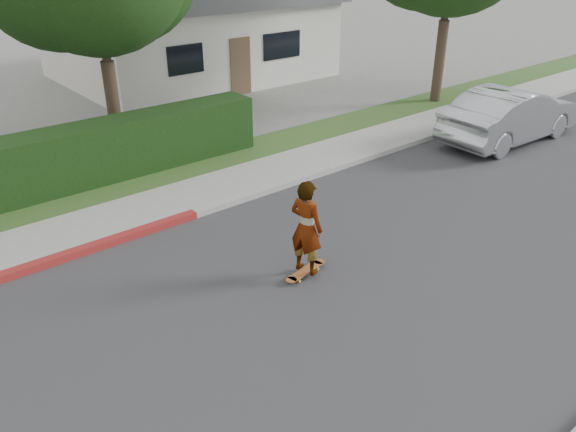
% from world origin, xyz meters
% --- Properties ---
extents(ground, '(120.00, 120.00, 0.00)m').
position_xyz_m(ground, '(0.00, 0.00, 0.00)').
color(ground, slate).
rests_on(ground, ground).
extents(road, '(60.00, 8.00, 0.01)m').
position_xyz_m(road, '(0.00, 0.00, 0.01)').
color(road, '#2D2D30').
rests_on(road, ground).
extents(curb_far, '(60.00, 0.20, 0.15)m').
position_xyz_m(curb_far, '(0.00, 4.10, 0.07)').
color(curb_far, '#9E9E99').
rests_on(curb_far, ground).
extents(sidewalk_far, '(60.00, 1.60, 0.12)m').
position_xyz_m(sidewalk_far, '(0.00, 5.00, 0.06)').
color(sidewalk_far, gray).
rests_on(sidewalk_far, ground).
extents(planting_strip, '(60.00, 1.60, 0.10)m').
position_xyz_m(planting_strip, '(0.00, 6.60, 0.05)').
color(planting_strip, '#2D4C1E').
rests_on(planting_strip, ground).
extents(house, '(10.60, 8.60, 4.30)m').
position_xyz_m(house, '(8.00, 16.00, 2.10)').
color(house, beige).
rests_on(house, ground).
extents(skateboard, '(1.01, 0.37, 0.09)m').
position_xyz_m(skateboard, '(1.35, 0.83, 0.09)').
color(skateboard, gold).
rests_on(skateboard, ground).
extents(skateboarder, '(0.56, 0.72, 1.75)m').
position_xyz_m(skateboarder, '(1.35, 0.83, 0.97)').
color(skateboarder, white).
rests_on(skateboarder, skateboard).
extents(car_silver, '(4.88, 1.85, 1.59)m').
position_xyz_m(car_silver, '(10.77, 2.56, 0.79)').
color(car_silver, '#B8BBC0').
rests_on(car_silver, ground).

